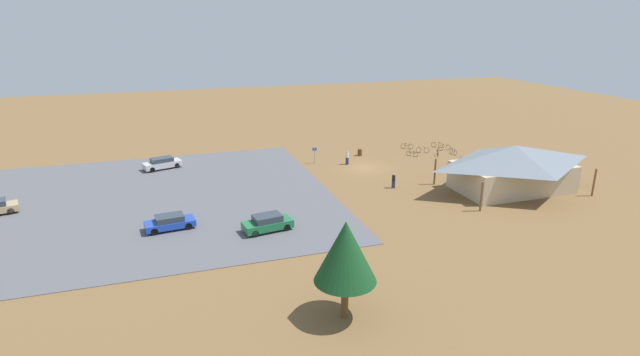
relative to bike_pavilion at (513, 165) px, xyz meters
The scene contains 22 objects.
ground 17.45m from the bike_pavilion, 47.09° to the right, with size 160.00×160.00×0.00m, color brown.
parking_lot_asphalt 40.61m from the bike_pavilion, 12.50° to the right, with size 41.28×33.81×0.05m, color #56565B.
bike_pavilion is the anchor object (origin of this frame).
trash_bin 20.98m from the bike_pavilion, 60.99° to the right, with size 0.60×0.60×0.90m, color brown.
lot_sign 23.80m from the bike_pavilion, 43.86° to the right, with size 0.56×0.08×2.20m.
pine_far_east 30.84m from the bike_pavilion, 33.21° to the left, with size 3.88×3.88×6.43m.
bicycle_purple_yard_front 9.97m from the bike_pavilion, 110.55° to the right, with size 1.60×0.48×0.77m.
bicycle_silver_edge_south 15.06m from the bike_pavilion, 89.55° to the right, with size 0.80×1.60×0.90m.
bicycle_orange_yard_center 17.43m from the bike_pavilion, 97.73° to the right, with size 1.83×0.48×0.88m.
bicycle_teal_near_sign 9.10m from the bike_pavilion, 78.81° to the right, with size 0.73×1.71×0.88m.
bicycle_yellow_back_row 19.20m from the bike_pavilion, 96.83° to the right, with size 1.40×1.11×0.89m.
bicycle_red_lone_east 19.78m from the bike_pavilion, 83.20° to the right, with size 1.61×0.81×0.92m.
bicycle_white_near_porch 17.15m from the bike_pavilion, 85.77° to the right, with size 1.63×0.85×0.90m.
bicycle_green_mid_cluster 12.42m from the bike_pavilion, 111.58° to the right, with size 1.10×1.39×0.74m.
bicycle_black_edge_north 16.29m from the bike_pavilion, 77.39° to the right, with size 1.06×1.39×0.84m.
bicycle_blue_front_row 10.55m from the bike_pavilion, 91.83° to the right, with size 1.39×1.04×0.88m.
bicycle_purple_yard_left 15.21m from the bike_pavilion, 98.83° to the right, with size 0.48×1.78×0.81m.
car_blue_front_row 35.64m from the bike_pavilion, ahead, with size 4.42×2.27×1.29m.
car_silver_mid_lot 41.02m from the bike_pavilion, 29.26° to the right, with size 4.83×3.06×1.41m.
car_green_aisle_side 27.66m from the bike_pavilion, ahead, with size 4.52×2.46×1.45m.
visitor_by_pavilion 12.82m from the bike_pavilion, 21.14° to the right, with size 0.36×0.36×1.69m.
visitor_crossing_yard 19.97m from the bike_pavilion, 48.04° to the right, with size 0.39×0.40×1.76m.
Camera 1 is at (23.96, 54.70, 17.84)m, focal length 27.95 mm.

